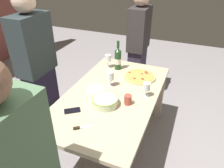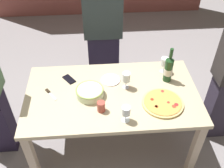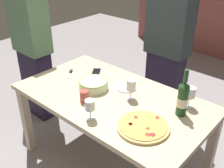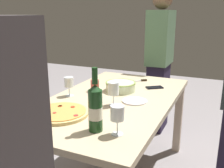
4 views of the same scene
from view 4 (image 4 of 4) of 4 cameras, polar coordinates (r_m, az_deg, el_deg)
dining_table at (r=2.02m, az=0.00°, el=-5.66°), size 1.60×0.90×0.75m
pizza at (r=1.71m, az=-11.34°, el=-6.27°), size 0.37×0.37×0.03m
serving_bowl at (r=2.16m, az=1.92°, el=-0.44°), size 0.25×0.25×0.08m
wine_bottle at (r=1.42m, az=-3.71°, el=-5.25°), size 0.08×0.08×0.36m
wine_glass_near_pizza at (r=2.04m, az=-9.53°, el=0.31°), size 0.07×0.07×0.15m
wine_glass_by_bottle at (r=1.81m, az=0.32°, el=-1.26°), size 0.08×0.08×0.17m
wine_glass_far_left at (r=1.38m, az=1.20°, el=-6.79°), size 0.08×0.08×0.17m
cup_amber at (r=2.16m, az=-3.82°, el=-0.34°), size 0.07×0.07×0.10m
side_plate at (r=1.92m, az=5.00°, el=-3.80°), size 0.19×0.19×0.01m
cell_phone at (r=2.28m, az=9.40°, el=-0.76°), size 0.14×0.16×0.01m
pizza_knife at (r=2.49m, az=6.36°, el=0.76°), size 0.12×0.15×0.02m
person_guest_left at (r=3.06m, az=10.46°, el=4.81°), size 0.42×0.24×1.64m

